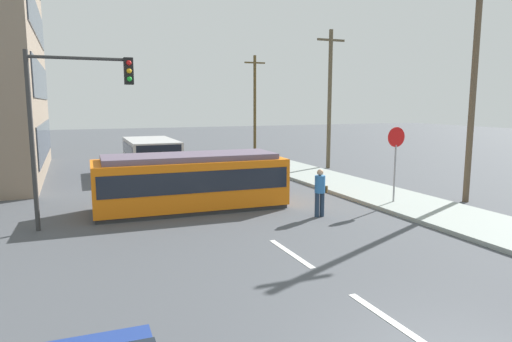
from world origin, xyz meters
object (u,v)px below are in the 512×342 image
Objects in this scene: utility_pole_near at (473,89)px; utility_pole_mid at (330,97)px; city_bus at (151,154)px; traffic_light_mast at (72,106)px; stop_sign at (396,149)px; utility_pole_far at (255,101)px; streetcar_tram at (191,181)px; pedestrian_crossing at (320,190)px.

utility_pole_mid is at bearing 90.60° from utility_pole_near.
city_bus is at bearing 170.86° from utility_pole_mid.
utility_pole_mid is at bearing 30.51° from traffic_light_mast.
stop_sign is at bearing -6.32° from traffic_light_mast.
stop_sign is 0.53× the size of traffic_light_mast.
city_bus is 0.69× the size of utility_pole_far.
utility_pole_near is at bearing -89.50° from utility_pole_far.
streetcar_tram is at bearing -118.52° from utility_pole_far.
utility_pole_near is at bearing -11.47° from stop_sign.
utility_pole_mid is (-0.11, 10.33, -0.19)m from utility_pole_near.
city_bus is 10.97m from utility_pole_mid.
stop_sign reaches higher than pedestrian_crossing.
streetcar_tram is at bearing 15.88° from traffic_light_mast.
city_bus is 0.98× the size of traffic_light_mast.
streetcar_tram is 11.44m from utility_pole_near.
utility_pole_mid reaches higher than city_bus.
utility_pole_near reaches higher than pedestrian_crossing.
utility_pole_far reaches higher than pedestrian_crossing.
utility_pole_far reaches higher than stop_sign.
utility_pole_far is at bearing 82.32° from stop_sign.
stop_sign is 11.55m from traffic_light_mast.
stop_sign is (7.40, -11.37, 1.09)m from city_bus.
utility_pole_near is at bearing -15.94° from streetcar_tram.
traffic_light_mast is (-3.93, -1.12, 2.76)m from streetcar_tram.
streetcar_tram is 1.31× the size of city_bus.
city_bus is 14.64m from utility_pole_far.
utility_pole_near is at bearing -48.87° from city_bus.
utility_pole_mid is (10.37, -1.67, 3.17)m from city_bus.
city_bus is at bearing 131.13° from utility_pole_near.
city_bus is 12.47m from pedestrian_crossing.
pedestrian_crossing is 3.83m from stop_sign.
utility_pole_near reaches higher than streetcar_tram.
stop_sign is 0.37× the size of utility_pole_far.
pedestrian_crossing is at bearing 178.97° from utility_pole_near.
pedestrian_crossing is at bearing -72.18° from city_bus.
city_bus is at bearing 89.83° from streetcar_tram.
utility_pole_near reaches higher than traffic_light_mast.
utility_pole_near is 1.05× the size of utility_pole_mid.
stop_sign is at bearing -17.74° from streetcar_tram.
stop_sign is at bearing -56.94° from city_bus.
city_bus is 0.63× the size of utility_pole_near.
pedestrian_crossing is 0.21× the size of utility_pole_far.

